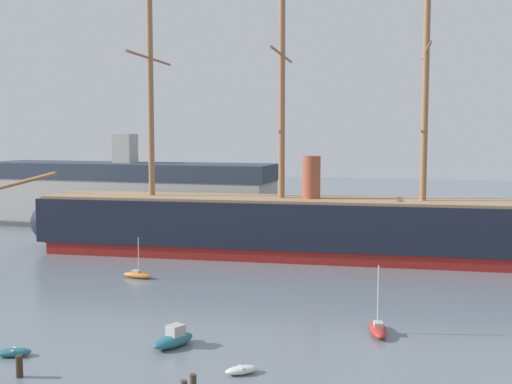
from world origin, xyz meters
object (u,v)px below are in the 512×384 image
at_px(sailboat_mid_right, 378,328).
at_px(dinghy_far_left, 115,237).
at_px(dinghy_foreground_right, 242,370).
at_px(dockside_warehouse_left, 128,194).
at_px(dinghy_foreground_left, 14,352).
at_px(tall_ship, 281,226).
at_px(motorboat_near_centre, 174,339).
at_px(mooring_piling_right_pair, 19,366).
at_px(sailboat_alongside_bow, 137,275).

distance_m(sailboat_mid_right, dinghy_far_left, 53.85).
relative_size(dinghy_foreground_right, dockside_warehouse_left, 0.04).
distance_m(dinghy_foreground_right, dinghy_far_left, 56.31).
xyz_separation_m(dinghy_foreground_right, dockside_warehouse_left, (-38.94, 58.05, 5.04)).
distance_m(dinghy_foreground_left, dockside_warehouse_left, 63.93).
xyz_separation_m(tall_ship, dinghy_foreground_right, (7.32, -38.91, -3.68)).
relative_size(motorboat_near_centre, mooring_piling_right_pair, 2.84).
bearing_deg(dinghy_foreground_left, tall_ship, 77.67).
bearing_deg(sailboat_mid_right, dockside_warehouse_left, 134.50).
bearing_deg(mooring_piling_right_pair, dinghy_foreground_left, 132.50).
distance_m(dinghy_foreground_right, sailboat_mid_right, 13.12).
relative_size(tall_ship, mooring_piling_right_pair, 53.75).
relative_size(dinghy_far_left, mooring_piling_right_pair, 2.00).
bearing_deg(sailboat_mid_right, mooring_piling_right_pair, -143.87).
distance_m(sailboat_alongside_bow, dinghy_far_left, 26.76).
height_order(sailboat_alongside_bow, dockside_warehouse_left, dockside_warehouse_left).
bearing_deg(dockside_warehouse_left, sailboat_mid_right, -45.50).
relative_size(dinghy_foreground_right, dinghy_far_left, 0.82).
bearing_deg(dinghy_far_left, mooring_piling_right_pair, -67.13).
bearing_deg(tall_ship, dinghy_foreground_right, -79.35).
distance_m(tall_ship, sailboat_mid_right, 32.07).
bearing_deg(dinghy_foreground_left, sailboat_alongside_bow, 96.96).
relative_size(tall_ship, sailboat_mid_right, 14.08).
height_order(motorboat_near_centre, dockside_warehouse_left, dockside_warehouse_left).
relative_size(dinghy_foreground_left, sailboat_mid_right, 0.49).
distance_m(motorboat_near_centre, mooring_piling_right_pair, 10.73).
distance_m(sailboat_mid_right, mooring_piling_right_pair, 25.87).
xyz_separation_m(dinghy_foreground_left, dockside_warehouse_left, (-22.80, 59.52, 5.02)).
distance_m(tall_ship, dinghy_foreground_left, 41.49).
xyz_separation_m(dinghy_foreground_right, sailboat_mid_right, (7.57, 10.72, 0.19)).
bearing_deg(dockside_warehouse_left, motorboat_near_centre, -59.10).
bearing_deg(motorboat_near_centre, sailboat_mid_right, 26.96).
relative_size(sailboat_alongside_bow, dinghy_far_left, 1.59).
xyz_separation_m(sailboat_alongside_bow, dockside_warehouse_left, (-19.85, 35.39, 4.93)).
bearing_deg(dockside_warehouse_left, dinghy_foreground_left, -69.04).
bearing_deg(dinghy_foreground_right, dinghy_foreground_left, -174.80).
xyz_separation_m(dinghy_foreground_right, motorboat_near_centre, (-6.37, 3.63, 0.28)).
bearing_deg(mooring_piling_right_pair, dinghy_far_left, 112.87).
bearing_deg(motorboat_near_centre, tall_ship, 91.54).
bearing_deg(sailboat_mid_right, dinghy_foreground_left, -152.80).
height_order(tall_ship, motorboat_near_centre, tall_ship).
bearing_deg(dinghy_foreground_left, motorboat_near_centre, 27.53).
relative_size(dinghy_foreground_left, mooring_piling_right_pair, 1.86).
bearing_deg(sailboat_alongside_bow, sailboat_mid_right, -24.13).
bearing_deg(dockside_warehouse_left, tall_ship, -31.19).
bearing_deg(sailboat_alongside_bow, motorboat_near_centre, -56.24).
xyz_separation_m(tall_ship, dinghy_foreground_left, (-8.82, -40.37, -3.65)).
height_order(sailboat_mid_right, dinghy_far_left, sailboat_mid_right).
bearing_deg(dinghy_foreground_right, dockside_warehouse_left, 123.86).
bearing_deg(tall_ship, motorboat_near_centre, -88.46).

